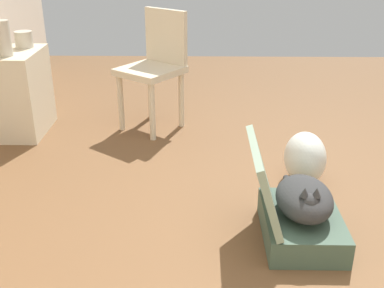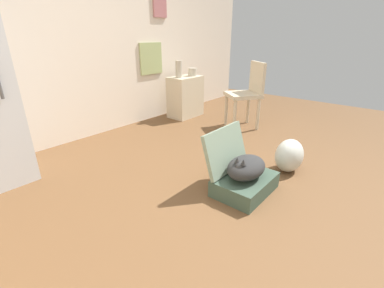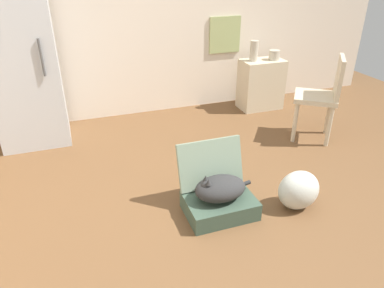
{
  "view_description": "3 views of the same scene",
  "coord_description": "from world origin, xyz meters",
  "px_view_note": "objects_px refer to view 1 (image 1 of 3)",
  "views": [
    {
      "loc": [
        -2.08,
        0.48,
        1.45
      ],
      "look_at": [
        0.12,
        0.52,
        0.46
      ],
      "focal_mm": 44.58,
      "sensor_mm": 36.0,
      "label": 1
    },
    {
      "loc": [
        -1.81,
        -0.96,
        1.25
      ],
      "look_at": [
        -0.14,
        0.44,
        0.35
      ],
      "focal_mm": 24.87,
      "sensor_mm": 36.0,
      "label": 2
    },
    {
      "loc": [
        -0.97,
        -2.09,
        1.78
      ],
      "look_at": [
        -0.07,
        0.45,
        0.38
      ],
      "focal_mm": 33.54,
      "sensor_mm": 36.0,
      "label": 3
    }
  ],
  "objects_px": {
    "cat": "(304,199)",
    "side_table": "(21,93)",
    "plastic_bag_white": "(305,158)",
    "vase_short": "(24,39)",
    "chair": "(156,65)",
    "vase_tall": "(4,38)",
    "suitcase_base": "(301,225)"
  },
  "relations": [
    {
      "from": "suitcase_base",
      "to": "vase_short",
      "type": "relative_size",
      "value": 3.99
    },
    {
      "from": "side_table",
      "to": "vase_short",
      "type": "xyz_separation_m",
      "value": [
        0.14,
        -0.03,
        0.38
      ]
    },
    {
      "from": "chair",
      "to": "suitcase_base",
      "type": "bearing_deg",
      "value": -24.06
    },
    {
      "from": "vase_tall",
      "to": "chair",
      "type": "height_order",
      "value": "chair"
    },
    {
      "from": "side_table",
      "to": "vase_tall",
      "type": "bearing_deg",
      "value": 176.24
    },
    {
      "from": "vase_short",
      "to": "chair",
      "type": "distance_m",
      "value": 1.01
    },
    {
      "from": "cat",
      "to": "side_table",
      "type": "bearing_deg",
      "value": 53.6
    },
    {
      "from": "suitcase_base",
      "to": "side_table",
      "type": "distance_m",
      "value": 2.36
    },
    {
      "from": "suitcase_base",
      "to": "chair",
      "type": "bearing_deg",
      "value": 29.45
    },
    {
      "from": "side_table",
      "to": "chair",
      "type": "bearing_deg",
      "value": -81.97
    },
    {
      "from": "vase_short",
      "to": "chair",
      "type": "relative_size",
      "value": 0.15
    },
    {
      "from": "plastic_bag_white",
      "to": "suitcase_base",
      "type": "bearing_deg",
      "value": 167.88
    },
    {
      "from": "side_table",
      "to": "vase_short",
      "type": "distance_m",
      "value": 0.4
    },
    {
      "from": "plastic_bag_white",
      "to": "vase_short",
      "type": "xyz_separation_m",
      "value": [
        0.91,
        1.99,
        0.54
      ]
    },
    {
      "from": "cat",
      "to": "plastic_bag_white",
      "type": "bearing_deg",
      "value": -12.06
    },
    {
      "from": "plastic_bag_white",
      "to": "chair",
      "type": "relative_size",
      "value": 0.37
    },
    {
      "from": "vase_tall",
      "to": "suitcase_base",
      "type": "bearing_deg",
      "value": -123.44
    },
    {
      "from": "vase_tall",
      "to": "plastic_bag_white",
      "type": "bearing_deg",
      "value": -107.52
    },
    {
      "from": "cat",
      "to": "vase_tall",
      "type": "height_order",
      "value": "vase_tall"
    },
    {
      "from": "vase_short",
      "to": "cat",
      "type": "bearing_deg",
      "value": -129.43
    },
    {
      "from": "vase_tall",
      "to": "chair",
      "type": "bearing_deg",
      "value": -74.86
    },
    {
      "from": "vase_tall",
      "to": "vase_short",
      "type": "xyz_separation_m",
      "value": [
        0.27,
        -0.04,
        -0.06
      ]
    },
    {
      "from": "suitcase_base",
      "to": "vase_short",
      "type": "distance_m",
      "value": 2.49
    },
    {
      "from": "suitcase_base",
      "to": "vase_short",
      "type": "xyz_separation_m",
      "value": [
        1.53,
        1.86,
        0.62
      ]
    },
    {
      "from": "plastic_bag_white",
      "to": "cat",
      "type": "bearing_deg",
      "value": 167.94
    },
    {
      "from": "cat",
      "to": "chair",
      "type": "distance_m",
      "value": 1.79
    },
    {
      "from": "cat",
      "to": "side_table",
      "type": "height_order",
      "value": "side_table"
    },
    {
      "from": "cat",
      "to": "chair",
      "type": "bearing_deg",
      "value": 29.36
    },
    {
      "from": "plastic_bag_white",
      "to": "chair",
      "type": "xyz_separation_m",
      "value": [
        0.92,
        1.0,
        0.34
      ]
    },
    {
      "from": "plastic_bag_white",
      "to": "chair",
      "type": "bearing_deg",
      "value": 47.29
    },
    {
      "from": "vase_short",
      "to": "chair",
      "type": "xyz_separation_m",
      "value": [
        0.01,
        -1.0,
        -0.19
      ]
    },
    {
      "from": "suitcase_base",
      "to": "side_table",
      "type": "xyz_separation_m",
      "value": [
        1.39,
        1.89,
        0.25
      ]
    }
  ]
}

